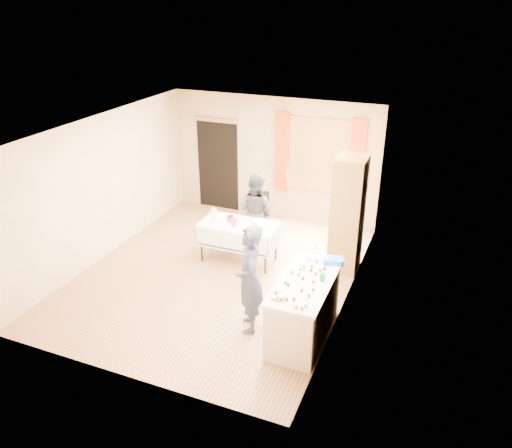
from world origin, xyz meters
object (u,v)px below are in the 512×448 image
at_px(cabinet, 348,215).
at_px(woman, 256,211).
at_px(girl, 250,279).
at_px(party_table, 239,238).
at_px(counter, 304,309).
at_px(chair, 258,226).

bearing_deg(cabinet, woman, 174.25).
bearing_deg(girl, woman, 175.67).
bearing_deg(party_table, cabinet, 12.91).
bearing_deg(party_table, counter, -44.69).
xyz_separation_m(cabinet, counter, (-0.10, -2.14, -0.58)).
distance_m(party_table, woman, 0.70).
xyz_separation_m(cabinet, chair, (-1.84, 0.46, -0.74)).
bearing_deg(chair, party_table, -107.98).
xyz_separation_m(cabinet, girl, (-0.88, -2.24, -0.21)).
distance_m(counter, chair, 3.13).
bearing_deg(girl, counter, 72.92).
xyz_separation_m(cabinet, woman, (-1.77, 0.18, -0.29)).
xyz_separation_m(girl, woman, (-0.89, 2.42, -0.08)).
distance_m(counter, girl, 0.87).
bearing_deg(counter, cabinet, 87.32).
relative_size(chair, girl, 0.60).
distance_m(cabinet, party_table, 1.99).
distance_m(cabinet, woman, 1.80).
bearing_deg(party_table, chair, 88.34).
relative_size(girl, woman, 1.11).
bearing_deg(counter, woman, 125.79).
relative_size(party_table, chair, 1.43).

